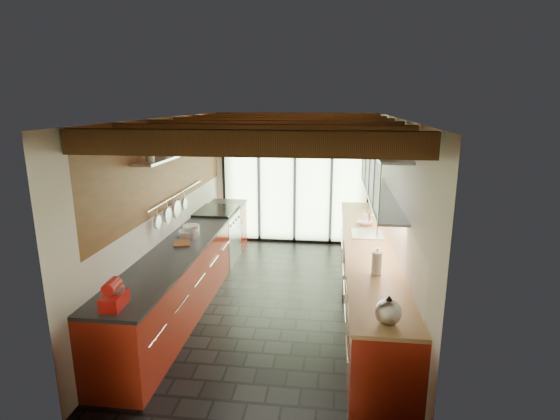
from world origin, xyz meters
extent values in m
plane|color=black|center=(0.00, 0.00, 0.00)|extent=(5.50, 5.50, 0.00)
plane|color=silver|center=(0.00, 2.75, 1.30)|extent=(3.20, 0.00, 3.20)
plane|color=silver|center=(0.00, -2.75, 1.30)|extent=(3.20, 0.00, 3.20)
plane|color=silver|center=(-1.60, 0.00, 1.30)|extent=(0.00, 5.50, 5.50)
plane|color=silver|center=(1.60, 0.00, 1.30)|extent=(0.00, 5.50, 5.50)
plane|color=#472814|center=(0.00, 0.00, 2.60)|extent=(5.50, 5.50, 0.00)
cube|color=#593316|center=(0.00, -2.25, 2.48)|extent=(3.14, 0.14, 0.22)
cube|color=#593316|center=(0.00, -1.35, 2.48)|extent=(3.14, 0.14, 0.22)
cube|color=#593316|center=(0.00, -0.45, 2.48)|extent=(3.14, 0.14, 0.22)
cube|color=#593316|center=(0.00, 0.45, 2.48)|extent=(3.14, 0.14, 0.22)
cube|color=#593316|center=(0.00, 1.35, 2.48)|extent=(3.14, 0.14, 0.22)
cube|color=#593316|center=(0.00, 2.25, 2.48)|extent=(3.14, 0.14, 0.22)
cube|color=brown|center=(0.00, 2.71, 2.35)|extent=(3.14, 0.06, 0.50)
plane|color=brown|center=(-1.57, 0.20, 1.98)|extent=(0.00, 4.90, 4.90)
plane|color=#C6EAAD|center=(0.00, 2.73, 1.08)|extent=(2.90, 0.00, 2.90)
cube|color=black|center=(-1.45, 2.72, 1.07)|extent=(0.05, 0.04, 2.15)
cube|color=black|center=(1.45, 2.72, 1.07)|extent=(0.05, 0.04, 2.15)
cube|color=black|center=(0.00, 2.69, 1.07)|extent=(0.06, 0.05, 2.15)
cube|color=black|center=(0.00, 2.69, 2.15)|extent=(2.90, 0.05, 0.06)
cylinder|color=#BC320F|center=(0.00, 2.67, 2.35)|extent=(0.34, 0.04, 0.34)
cylinder|color=beige|center=(0.00, 2.65, 2.35)|extent=(0.28, 0.02, 0.28)
cube|color=maroon|center=(-1.28, 0.00, 0.44)|extent=(0.65, 5.00, 0.88)
cube|color=black|center=(-1.28, 0.00, 0.90)|extent=(0.68, 5.00, 0.04)
cube|color=silver|center=(-1.28, 1.45, 0.44)|extent=(0.66, 0.90, 0.90)
cube|color=black|center=(-1.28, 1.45, 0.93)|extent=(0.65, 0.90, 0.06)
cube|color=maroon|center=(1.28, 0.00, 0.44)|extent=(0.65, 5.00, 0.88)
cube|color=tan|center=(1.28, 0.00, 0.90)|extent=(0.68, 5.00, 0.04)
cube|color=white|center=(0.95, 0.40, 0.44)|extent=(0.02, 0.60, 0.84)
cube|color=silver|center=(1.28, 0.40, 0.93)|extent=(0.45, 0.52, 0.02)
cylinder|color=silver|center=(1.42, 0.40, 1.10)|extent=(0.02, 0.02, 0.34)
torus|color=silver|center=(1.36, 0.40, 1.27)|extent=(0.14, 0.02, 0.14)
plane|color=silver|center=(1.26, 0.30, 1.85)|extent=(0.00, 3.00, 3.00)
cube|color=#9EA0A5|center=(1.43, 0.30, 1.51)|extent=(0.34, 3.00, 0.03)
cube|color=#9EA0A5|center=(1.43, 0.30, 2.19)|extent=(0.34, 3.00, 0.03)
cylinder|color=silver|center=(-1.54, 0.30, 1.47)|extent=(0.02, 2.20, 0.02)
cube|color=silver|center=(-1.45, 0.20, 2.10)|extent=(0.28, 2.60, 0.03)
cylinder|color=silver|center=(-1.50, -0.60, 1.29)|extent=(0.04, 0.18, 0.18)
cylinder|color=silver|center=(-1.50, -0.25, 1.29)|extent=(0.04, 0.22, 0.22)
cylinder|color=silver|center=(-1.50, 0.10, 1.29)|extent=(0.04, 0.26, 0.26)
cylinder|color=silver|center=(-1.50, 0.45, 1.29)|extent=(0.04, 0.18, 0.18)
cube|color=red|center=(-1.27, -2.25, 0.99)|extent=(0.20, 0.32, 0.13)
cylinder|color=red|center=(-1.27, -2.27, 1.14)|extent=(0.13, 0.21, 0.12)
cylinder|color=silver|center=(-1.27, -2.19, 1.03)|extent=(0.16, 0.16, 0.13)
cylinder|color=silver|center=(-1.27, 0.04, 1.00)|extent=(0.30, 0.30, 0.15)
cylinder|color=silver|center=(-1.27, -0.08, 0.97)|extent=(0.38, 0.38, 0.11)
cube|color=brown|center=(-1.27, -0.36, 0.93)|extent=(0.29, 0.35, 0.03)
sphere|color=silver|center=(1.27, -2.25, 1.04)|extent=(0.26, 0.26, 0.23)
cone|color=black|center=(1.27, -2.25, 1.16)|extent=(0.10, 0.10, 0.06)
cylinder|color=silver|center=(1.27, -2.12, 1.05)|extent=(0.04, 0.09, 0.05)
cylinder|color=white|center=(1.27, -1.12, 1.05)|extent=(0.12, 0.12, 0.26)
cylinder|color=silver|center=(1.27, -1.12, 1.21)|extent=(0.02, 0.02, 0.05)
imported|color=silver|center=(1.27, 1.06, 1.02)|extent=(0.10, 0.11, 0.20)
imported|color=silver|center=(1.27, 0.91, 0.95)|extent=(0.28, 0.28, 0.06)
camera|label=1|loc=(0.75, -5.83, 2.82)|focal=28.00mm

